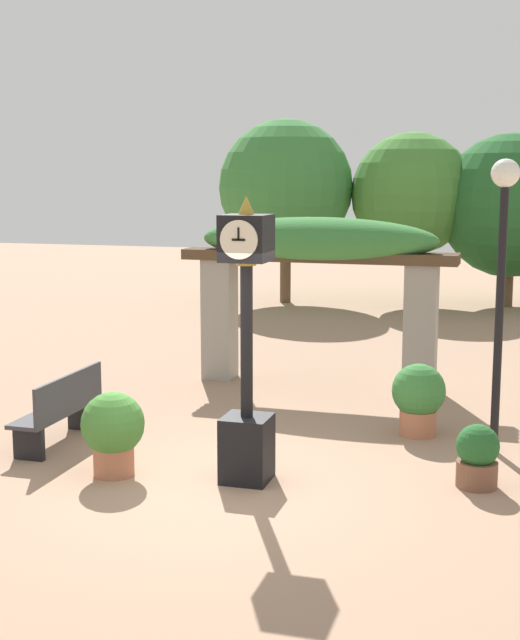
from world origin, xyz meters
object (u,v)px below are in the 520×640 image
Objects in this scene: potted_plant_far_left at (113,430)px; park_bench at (61,410)px; potted_plant_near_right at (477,456)px; potted_plant_near_left at (419,396)px; pedestal_clock at (247,360)px; lamp_post at (502,244)px.

park_bench is (-1.11, 0.85, -0.08)m from potted_plant_far_left.
potted_plant_far_left reaches higher than potted_plant_near_right.
potted_plant_near_right is (0.83, -1.76, -0.17)m from potted_plant_near_left.
pedestal_clock is at bearing 76.76° from park_bench.
potted_plant_far_left is at bearing -169.07° from potted_plant_near_right.
pedestal_clock is 3.32× the size of potted_plant_near_left.
pedestal_clock is 2.65m from potted_plant_near_right.
potted_plant_near_right is at bearing 10.93° from potted_plant_far_left.
pedestal_clock is 3.29× the size of potted_plant_far_left.
potted_plant_near_left is 1.95m from potted_plant_near_right.
lamp_post reaches higher than pedestal_clock.
pedestal_clock reaches higher than potted_plant_near_right.
pedestal_clock is 1.89× the size of park_bench.
potted_plant_far_left reaches higher than potted_plant_near_left.
potted_plant_far_left is at bearing -152.83° from lamp_post.
park_bench is (-4.16, -1.66, -0.07)m from potted_plant_near_left.
potted_plant_far_left reaches higher than park_bench.
potted_plant_far_left is 0.57× the size of park_bench.
pedestal_clock is 1.70m from potted_plant_far_left.
potted_plant_far_left is 0.27× the size of lamp_post.
potted_plant_far_left is (-3.05, -2.51, 0.01)m from potted_plant_near_left.
pedestal_clock reaches higher than potted_plant_near_left.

